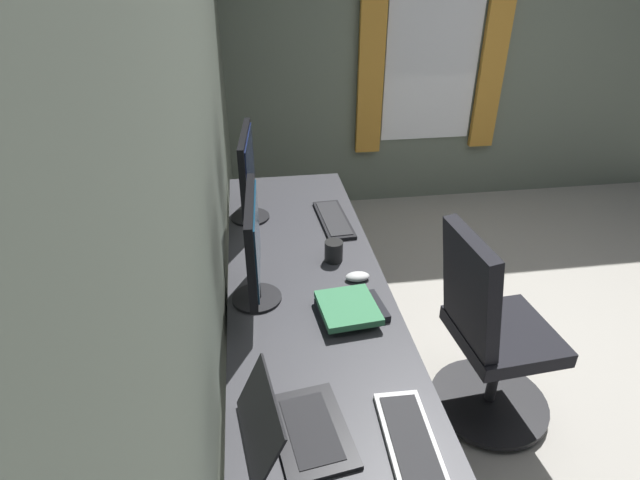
% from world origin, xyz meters
% --- Properties ---
extents(floor_plane, '(5.31, 5.31, 0.00)m').
position_xyz_m(floor_plane, '(0.00, 0.00, 0.00)').
color(floor_plane, '#B2ADA3').
extents(wall_back, '(5.03, 0.10, 2.60)m').
position_xyz_m(wall_back, '(0.00, 2.01, 1.30)').
color(wall_back, slate).
rests_on(wall_back, ground).
extents(wall_right, '(0.10, 4.52, 2.60)m').
position_xyz_m(wall_right, '(2.26, 0.00, 1.30)').
color(wall_right, slate).
rests_on(wall_right, ground).
extents(window_panel, '(0.02, 0.76, 1.37)m').
position_xyz_m(window_panel, '(2.20, 0.33, 1.24)').
color(window_panel, white).
extents(curtain_near, '(0.05, 0.20, 1.53)m').
position_xyz_m(curtain_near, '(2.17, -0.17, 1.24)').
color(curtain_near, gold).
extents(curtain_far, '(0.05, 0.20, 1.53)m').
position_xyz_m(curtain_far, '(2.17, 0.83, 1.24)').
color(curtain_far, gold).
extents(desk, '(2.38, 0.67, 0.73)m').
position_xyz_m(desk, '(-0.07, 1.61, 0.67)').
color(desk, '#38383D').
rests_on(desk, ground).
extents(drawer_pedestal, '(0.40, 0.51, 0.69)m').
position_xyz_m(drawer_pedestal, '(-0.02, 1.63, 0.35)').
color(drawer_pedestal, '#38383D').
rests_on(drawer_pedestal, ground).
extents(monitor_primary, '(0.47, 0.20, 0.45)m').
position_xyz_m(monitor_primary, '(-0.13, 1.82, 0.99)').
color(monitor_primary, black).
rests_on(monitor_primary, desk).
extents(monitor_secondary, '(0.49, 0.20, 0.46)m').
position_xyz_m(monitor_secondary, '(0.59, 1.83, 0.99)').
color(monitor_secondary, black).
rests_on(monitor_secondary, desk).
extents(laptop_leftmost, '(0.36, 0.34, 0.20)m').
position_xyz_m(laptop_leftmost, '(-0.81, 1.75, 0.78)').
color(laptop_leftmost, black).
rests_on(laptop_leftmost, desk).
extents(keyboard_main, '(0.43, 0.16, 0.02)m').
position_xyz_m(keyboard_main, '(0.49, 1.40, 0.74)').
color(keyboard_main, black).
rests_on(keyboard_main, desk).
extents(keyboard_spare, '(0.42, 0.15, 0.02)m').
position_xyz_m(keyboard_spare, '(-0.91, 1.41, 0.74)').
color(keyboard_spare, silver).
rests_on(keyboard_spare, desk).
extents(mouse_main, '(0.06, 0.10, 0.03)m').
position_xyz_m(mouse_main, '(-0.05, 1.39, 0.75)').
color(mouse_main, silver).
rests_on(mouse_main, desk).
extents(book_stack_near, '(0.26, 0.27, 0.06)m').
position_xyz_m(book_stack_near, '(-0.28, 1.47, 0.76)').
color(book_stack_near, black).
rests_on(book_stack_near, desk).
extents(coffee_mug, '(0.12, 0.08, 0.10)m').
position_xyz_m(coffee_mug, '(0.12, 1.47, 0.78)').
color(coffee_mug, black).
rests_on(coffee_mug, desk).
extents(office_chair, '(0.56, 0.57, 0.97)m').
position_xyz_m(office_chair, '(-0.19, 0.81, 0.46)').
color(office_chair, black).
rests_on(office_chair, ground).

